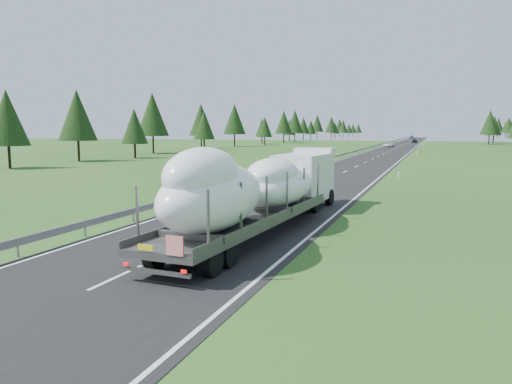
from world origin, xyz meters
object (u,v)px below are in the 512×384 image
(distant_van, at_px, (389,145))
(boat_truck, at_px, (262,186))
(highway_sign, at_px, (421,146))
(distant_car_blue, at_px, (412,137))
(distant_car_dark, at_px, (415,141))

(distant_van, bearing_deg, boat_truck, -81.89)
(highway_sign, bearing_deg, distant_car_blue, 93.10)
(boat_truck, xyz_separation_m, distant_van, (-4.62, 121.86, -1.55))
(highway_sign, distance_m, boat_truck, 80.36)
(distant_car_blue, bearing_deg, highway_sign, -83.63)
(distant_van, height_order, distant_car_dark, distant_car_dark)
(boat_truck, relative_size, distant_van, 3.99)
(distant_car_dark, bearing_deg, boat_truck, -92.82)
(distant_car_dark, relative_size, distant_car_blue, 1.04)
(distant_van, bearing_deg, highway_sign, -71.03)
(highway_sign, distance_m, distant_car_blue, 190.36)
(boat_truck, xyz_separation_m, distant_car_blue, (-5.28, 270.28, -1.52))
(distant_van, bearing_deg, distant_car_dark, 90.25)
(boat_truck, relative_size, distant_car_blue, 4.55)
(highway_sign, height_order, distant_car_blue, highway_sign)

